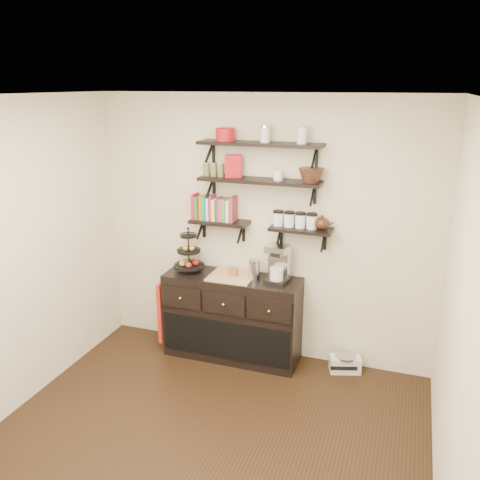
# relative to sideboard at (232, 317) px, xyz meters

# --- Properties ---
(floor) EXTENTS (3.50, 3.50, 0.00)m
(floor) POSITION_rel_sideboard_xyz_m (0.25, -1.51, -0.45)
(floor) COLOR black
(floor) RESTS_ON ground
(ceiling) EXTENTS (3.50, 3.50, 0.02)m
(ceiling) POSITION_rel_sideboard_xyz_m (0.25, -1.51, 2.25)
(ceiling) COLOR white
(ceiling) RESTS_ON back_wall
(back_wall) EXTENTS (3.50, 0.02, 2.70)m
(back_wall) POSITION_rel_sideboard_xyz_m (0.25, 0.24, 0.90)
(back_wall) COLOR silver
(back_wall) RESTS_ON ground
(right_wall) EXTENTS (0.02, 3.50, 2.70)m
(right_wall) POSITION_rel_sideboard_xyz_m (2.00, -1.51, 0.90)
(right_wall) COLOR silver
(right_wall) RESTS_ON ground
(shelf_top) EXTENTS (1.20, 0.27, 0.23)m
(shelf_top) POSITION_rel_sideboard_xyz_m (0.25, 0.10, 1.78)
(shelf_top) COLOR black
(shelf_top) RESTS_ON back_wall
(shelf_mid) EXTENTS (1.20, 0.27, 0.23)m
(shelf_mid) POSITION_rel_sideboard_xyz_m (0.25, 0.10, 1.43)
(shelf_mid) COLOR black
(shelf_mid) RESTS_ON back_wall
(shelf_low_left) EXTENTS (0.60, 0.25, 0.23)m
(shelf_low_left) POSITION_rel_sideboard_xyz_m (-0.17, 0.12, 0.98)
(shelf_low_left) COLOR black
(shelf_low_left) RESTS_ON back_wall
(shelf_low_right) EXTENTS (0.60, 0.25, 0.23)m
(shelf_low_right) POSITION_rel_sideboard_xyz_m (0.67, 0.12, 0.98)
(shelf_low_right) COLOR black
(shelf_low_right) RESTS_ON back_wall
(cookbooks) EXTENTS (0.43, 0.15, 0.26)m
(cookbooks) POSITION_rel_sideboard_xyz_m (-0.22, 0.12, 1.11)
(cookbooks) COLOR red
(cookbooks) RESTS_ON shelf_low_left
(glass_canisters) EXTENTS (0.43, 0.10, 0.13)m
(glass_canisters) POSITION_rel_sideboard_xyz_m (0.60, 0.12, 1.06)
(glass_canisters) COLOR silver
(glass_canisters) RESTS_ON shelf_low_right
(sideboard) EXTENTS (1.40, 0.50, 0.92)m
(sideboard) POSITION_rel_sideboard_xyz_m (0.00, 0.00, 0.00)
(sideboard) COLOR black
(sideboard) RESTS_ON floor
(fruit_stand) EXTENTS (0.31, 0.31, 0.46)m
(fruit_stand) POSITION_rel_sideboard_xyz_m (-0.47, 0.00, 0.61)
(fruit_stand) COLOR black
(fruit_stand) RESTS_ON sideboard
(candle) EXTENTS (0.08, 0.08, 0.08)m
(candle) POSITION_rel_sideboard_xyz_m (0.01, 0.00, 0.50)
(candle) COLOR #965022
(candle) RESTS_ON sideboard
(coffee_maker) EXTENTS (0.24, 0.23, 0.39)m
(coffee_maker) POSITION_rel_sideboard_xyz_m (0.47, 0.03, 0.63)
(coffee_maker) COLOR black
(coffee_maker) RESTS_ON sideboard
(thermal_carafe) EXTENTS (0.11, 0.11, 0.22)m
(thermal_carafe) POSITION_rel_sideboard_xyz_m (0.24, -0.02, 0.56)
(thermal_carafe) COLOR silver
(thermal_carafe) RESTS_ON sideboard
(apron) EXTENTS (0.04, 0.28, 0.65)m
(apron) POSITION_rel_sideboard_xyz_m (-0.73, -0.10, 0.02)
(apron) COLOR #A02111
(apron) RESTS_ON sideboard
(radio) EXTENTS (0.34, 0.25, 0.18)m
(radio) POSITION_rel_sideboard_xyz_m (1.18, 0.08, -0.36)
(radio) COLOR silver
(radio) RESTS_ON floor
(recipe_box) EXTENTS (0.17, 0.10, 0.22)m
(recipe_box) POSITION_rel_sideboard_xyz_m (-0.02, 0.10, 1.56)
(recipe_box) COLOR #A7131B
(recipe_box) RESTS_ON shelf_mid
(walnut_bowl) EXTENTS (0.24, 0.24, 0.13)m
(walnut_bowl) POSITION_rel_sideboard_xyz_m (0.75, 0.10, 1.51)
(walnut_bowl) COLOR black
(walnut_bowl) RESTS_ON shelf_mid
(ramekins) EXTENTS (0.09, 0.09, 0.10)m
(ramekins) POSITION_rel_sideboard_xyz_m (0.43, 0.10, 1.50)
(ramekins) COLOR white
(ramekins) RESTS_ON shelf_mid
(teapot) EXTENTS (0.19, 0.15, 0.14)m
(teapot) POSITION_rel_sideboard_xyz_m (0.87, 0.12, 1.07)
(teapot) COLOR #361C10
(teapot) RESTS_ON shelf_low_right
(red_pot) EXTENTS (0.18, 0.18, 0.12)m
(red_pot) POSITION_rel_sideboard_xyz_m (-0.10, 0.10, 1.86)
(red_pot) COLOR #A7131B
(red_pot) RESTS_ON shelf_top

